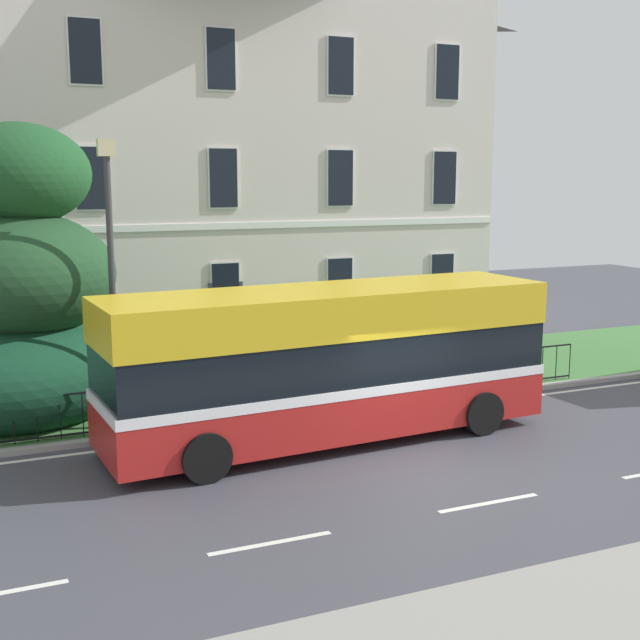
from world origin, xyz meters
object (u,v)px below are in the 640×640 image
evergreen_tree (14,313)px  litter_bin (231,387)px  georgian_townhouse (184,144)px  street_lamp_post (111,264)px  single_decker_bus (329,362)px

evergreen_tree → litter_bin: evergreen_tree is taller
georgian_townhouse → litter_bin: bearing=-99.3°
street_lamp_post → litter_bin: street_lamp_post is taller
evergreen_tree → street_lamp_post: evergreen_tree is taller
georgian_townhouse → street_lamp_post: 12.58m
single_decker_bus → evergreen_tree: bearing=139.2°
street_lamp_post → litter_bin: size_ratio=5.69×
evergreen_tree → street_lamp_post: (1.91, -2.17, 1.25)m
single_decker_bus → street_lamp_post: bearing=146.3°
single_decker_bus → litter_bin: 3.18m
georgian_townhouse → street_lamp_post: size_ratio=3.21×
evergreen_tree → street_lamp_post: size_ratio=1.15×
litter_bin → street_lamp_post: bearing=-172.9°
georgian_townhouse → litter_bin: georgian_townhouse is taller
street_lamp_post → litter_bin: (2.70, 0.33, -3.04)m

